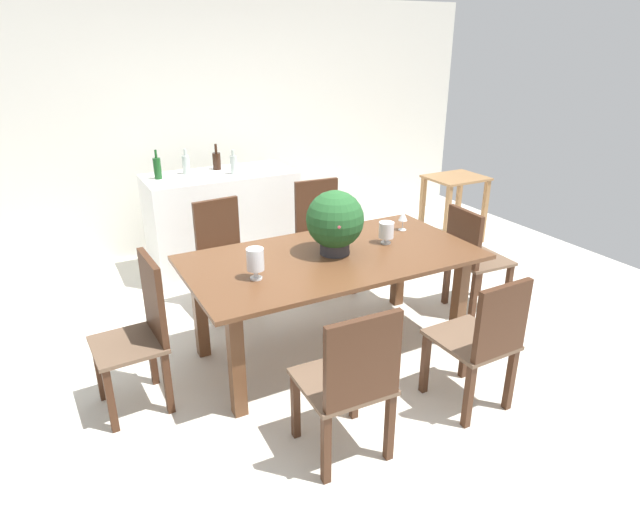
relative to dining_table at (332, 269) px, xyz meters
The scene contains 19 objects.
ground_plane 0.66m from the dining_table, 90.00° to the left, with size 7.04×7.04×0.00m, color silver.
back_wall 2.73m from the dining_table, 90.00° to the left, with size 6.40×0.10×2.60m, color silver.
dining_table is the anchor object (origin of this frame).
chair_far_right 1.16m from the dining_table, 65.82° to the left, with size 0.49×0.49×1.00m.
chair_near_left 1.16m from the dining_table, 114.06° to the right, with size 0.48×0.48×0.95m.
chair_near_right 1.16m from the dining_table, 65.89° to the right, with size 0.44×0.48×0.92m.
chair_far_left 1.15m from the dining_table, 114.47° to the left, with size 0.46×0.46×0.95m.
chair_head_end 1.35m from the dining_table, behind, with size 0.44×0.45×0.99m.
chair_foot_end 1.35m from the dining_table, ahead, with size 0.46×0.45×0.92m.
flower_centerpiece 0.35m from the dining_table, 38.04° to the left, with size 0.41×0.41×0.46m.
crystal_vase_left 0.68m from the dining_table, 169.31° to the right, with size 0.11×0.11×0.21m.
crystal_vase_center_near 0.52m from the dining_table, ahead, with size 0.11×0.11×0.17m.
wine_glass 0.82m from the dining_table, 15.14° to the left, with size 0.07×0.07×0.16m.
kitchen_counter 1.92m from the dining_table, 95.72° to the left, with size 1.44×0.66×0.98m, color white.
wine_bottle_tall 2.12m from the dining_table, 103.16° to the left, with size 0.07×0.07×0.24m.
wine_bottle_clear 1.87m from the dining_table, 92.18° to the left, with size 0.06×0.06×0.23m.
wine_bottle_dark 2.12m from the dining_table, 94.28° to the left, with size 0.08×0.08×0.25m.
wine_bottle_green 2.15m from the dining_table, 111.07° to the left, with size 0.07×0.07×0.27m.
side_table 2.76m from the dining_table, 30.58° to the left, with size 0.63×0.51×0.76m.
Camera 1 is at (-1.73, -3.12, 2.21)m, focal length 30.11 mm.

